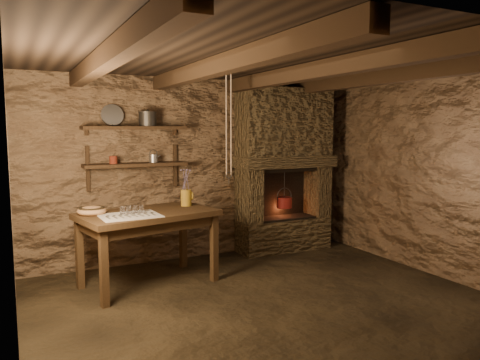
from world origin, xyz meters
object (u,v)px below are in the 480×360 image
work_table (148,245)px  wooden_bowl (92,211)px  iron_stockpot (148,120)px  stoneware_jug (186,190)px  red_pot (284,202)px

work_table → wooden_bowl: size_ratio=5.16×
wooden_bowl → iron_stockpot: 1.40m
work_table → stoneware_jug: (0.52, 0.18, 0.57)m
stoneware_jug → iron_stockpot: 1.03m
red_pot → stoneware_jug: bearing=-166.1°
wooden_bowl → iron_stockpot: bearing=36.9°
iron_stockpot → work_table: bearing=-107.0°
stoneware_jug → wooden_bowl: bearing=162.7°
work_table → wooden_bowl: 0.72m
stoneware_jug → iron_stockpot: bearing=99.1°
wooden_bowl → stoneware_jug: bearing=4.1°
wooden_bowl → iron_stockpot: (0.79, 0.60, 0.99)m
work_table → red_pot: (2.13, 0.58, 0.26)m
work_table → stoneware_jug: stoneware_jug is taller
stoneware_jug → wooden_bowl: stoneware_jug is taller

